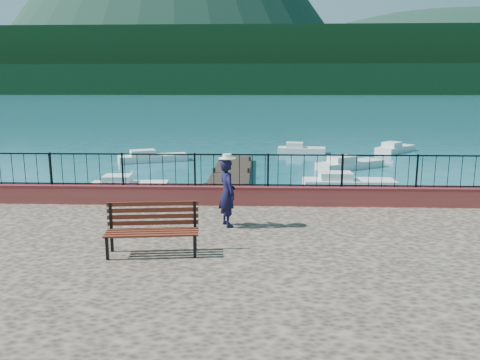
# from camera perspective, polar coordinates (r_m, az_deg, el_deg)

# --- Properties ---
(ground) EXTENTS (2000.00, 2000.00, 0.00)m
(ground) POSITION_cam_1_polar(r_m,az_deg,el_deg) (11.14, 5.31, -13.78)
(ground) COLOR #19596B
(ground) RESTS_ON ground
(parapet) EXTENTS (28.00, 0.46, 0.58)m
(parapet) POSITION_cam_1_polar(r_m,az_deg,el_deg) (14.16, 4.61, -1.90)
(parapet) COLOR #AB453E
(parapet) RESTS_ON promenade
(railing) EXTENTS (27.00, 0.05, 0.95)m
(railing) POSITION_cam_1_polar(r_m,az_deg,el_deg) (14.01, 4.66, 1.15)
(railing) COLOR black
(railing) RESTS_ON parapet
(dock) EXTENTS (2.00, 16.00, 0.30)m
(dock) POSITION_cam_1_polar(r_m,az_deg,el_deg) (22.59, -1.40, -0.37)
(dock) COLOR #2D231C
(dock) RESTS_ON ground
(far_forest) EXTENTS (900.00, 60.00, 18.00)m
(far_forest) POSITION_cam_1_polar(r_m,az_deg,el_deg) (310.11, 2.30, 12.07)
(far_forest) COLOR black
(far_forest) RESTS_ON ground
(foothills) EXTENTS (900.00, 120.00, 44.00)m
(foothills) POSITION_cam_1_polar(r_m,az_deg,el_deg) (370.48, 2.30, 13.95)
(foothills) COLOR black
(foothills) RESTS_ON ground
(companion_hill) EXTENTS (448.00, 384.00, 180.00)m
(companion_hill) POSITION_cam_1_polar(r_m,az_deg,el_deg) (611.30, 23.67, 9.91)
(companion_hill) COLOR #142D23
(companion_hill) RESTS_ON ground
(park_bench) EXTENTS (2.02, 0.85, 1.09)m
(park_bench) POSITION_cam_1_polar(r_m,az_deg,el_deg) (10.21, -10.60, -7.13)
(park_bench) COLOR black
(park_bench) RESTS_ON promenade
(person) EXTENTS (0.65, 0.75, 1.75)m
(person) POSITION_cam_1_polar(r_m,az_deg,el_deg) (11.87, -1.56, -1.56)
(person) COLOR black
(person) RESTS_ON promenade
(hat) EXTENTS (0.44, 0.44, 0.12)m
(hat) POSITION_cam_1_polar(r_m,az_deg,el_deg) (11.70, -1.59, 2.90)
(hat) COLOR white
(hat) RESTS_ON person
(boat_0) EXTENTS (3.55, 1.55, 0.80)m
(boat_0) POSITION_cam_1_polar(r_m,az_deg,el_deg) (21.89, -13.38, -0.39)
(boat_0) COLOR silver
(boat_0) RESTS_ON ground
(boat_1) EXTENTS (4.26, 1.33, 0.80)m
(boat_1) POSITION_cam_1_polar(r_m,az_deg,el_deg) (22.61, 13.16, -0.01)
(boat_1) COLOR silver
(boat_1) RESTS_ON ground
(boat_2) EXTENTS (4.27, 3.32, 0.80)m
(boat_2) POSITION_cam_1_polar(r_m,az_deg,el_deg) (28.23, 13.28, 2.19)
(boat_2) COLOR silver
(boat_2) RESTS_ON ground
(boat_3) EXTENTS (4.53, 2.84, 0.80)m
(boat_3) POSITION_cam_1_polar(r_m,az_deg,el_deg) (30.57, -10.53, 2.98)
(boat_3) COLOR silver
(boat_3) RESTS_ON ground
(boat_4) EXTENTS (3.51, 1.70, 0.80)m
(boat_4) POSITION_cam_1_polar(r_m,az_deg,el_deg) (34.09, 7.51, 3.92)
(boat_4) COLOR silver
(boat_4) RESTS_ON ground
(boat_5) EXTENTS (3.48, 3.59, 0.80)m
(boat_5) POSITION_cam_1_polar(r_m,az_deg,el_deg) (36.37, 18.42, 3.90)
(boat_5) COLOR silver
(boat_5) RESTS_ON ground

